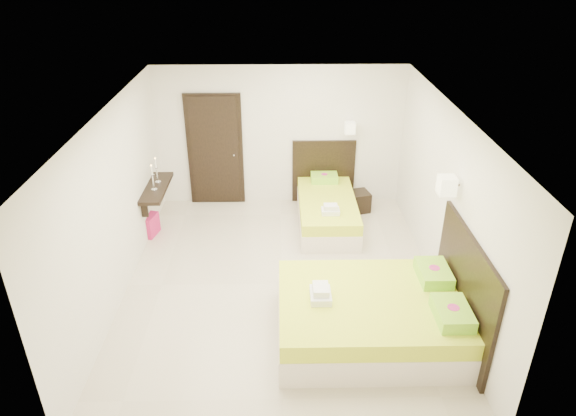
{
  "coord_description": "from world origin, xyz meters",
  "views": [
    {
      "loc": [
        -0.02,
        -6.18,
        4.49
      ],
      "look_at": [
        0.1,
        0.3,
        1.1
      ],
      "focal_mm": 32.0,
      "sensor_mm": 36.0,
      "label": 1
    }
  ],
  "objects_px": {
    "bed_single": "(327,208)",
    "ottoman": "(145,224)",
    "nightstand": "(357,201)",
    "bed_double": "(377,314)"
  },
  "relations": [
    {
      "from": "bed_single",
      "to": "ottoman",
      "type": "height_order",
      "value": "bed_single"
    },
    {
      "from": "bed_double",
      "to": "ottoman",
      "type": "distance_m",
      "value": 4.38
    },
    {
      "from": "bed_single",
      "to": "bed_double",
      "type": "xyz_separation_m",
      "value": [
        0.37,
        -2.99,
        0.04
      ]
    },
    {
      "from": "nightstand",
      "to": "ottoman",
      "type": "distance_m",
      "value": 3.82
    },
    {
      "from": "bed_double",
      "to": "nightstand",
      "type": "height_order",
      "value": "bed_double"
    },
    {
      "from": "bed_double",
      "to": "ottoman",
      "type": "bearing_deg",
      "value": 143.16
    },
    {
      "from": "bed_single",
      "to": "nightstand",
      "type": "distance_m",
      "value": 0.76
    },
    {
      "from": "bed_double",
      "to": "nightstand",
      "type": "relative_size",
      "value": 5.5
    },
    {
      "from": "bed_double",
      "to": "bed_single",
      "type": "bearing_deg",
      "value": 97.12
    },
    {
      "from": "bed_single",
      "to": "ottoman",
      "type": "relative_size",
      "value": 5.35
    }
  ]
}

